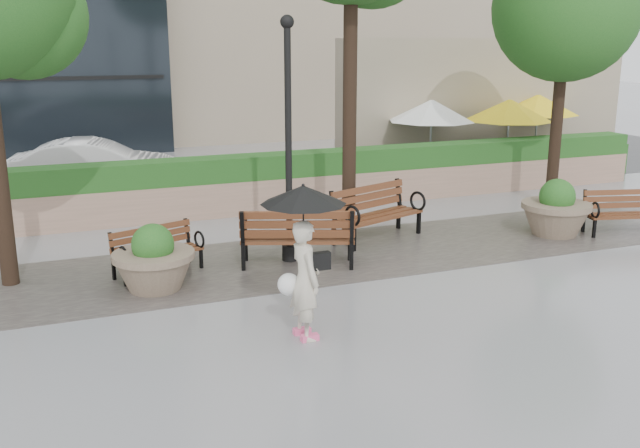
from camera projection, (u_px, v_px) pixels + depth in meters
name	position (u px, v px, depth m)	size (l,w,h in m)	color
ground	(326.00, 323.00, 10.29)	(100.00, 100.00, 0.00)	gray
cobble_strip	(263.00, 264.00, 12.99)	(28.00, 3.20, 0.01)	#383330
hedge_wall	(211.00, 187.00, 16.42)	(24.00, 0.80, 1.35)	tan
cafe_wall	(486.00, 104.00, 22.19)	(10.00, 0.60, 4.00)	tan
cafe_hedge	(513.00, 166.00, 20.43)	(8.00, 0.50, 0.90)	#1E551C
asphalt_street	(179.00, 184.00, 20.18)	(40.00, 7.00, 0.00)	black
bench_1	(158.00, 261.00, 12.36)	(1.64, 1.09, 0.82)	brown
bench_2	(298.00, 249.00, 12.80)	(2.15, 1.46, 1.08)	brown
bench_3	(377.00, 224.00, 14.49)	(2.16, 1.45, 1.08)	brown
bench_4	(625.00, 221.00, 14.92)	(1.80, 1.09, 0.91)	brown
planter_left	(154.00, 264.00, 11.54)	(1.32, 1.32, 1.11)	#7F6B56
planter_right	(556.00, 213.00, 14.79)	(1.42, 1.42, 1.19)	#7F6B56
lamppost	(289.00, 157.00, 12.69)	(0.28, 0.28, 4.38)	black
tree_2	(569.00, 13.00, 16.58)	(3.49, 3.40, 6.38)	black
patio_umb_white	(432.00, 111.00, 20.26)	(2.50, 2.50, 2.30)	black
patio_umb_yellow_a	(509.00, 111.00, 20.41)	(2.50, 2.50, 2.30)	black
patio_umb_yellow_b	(538.00, 105.00, 22.14)	(2.50, 2.50, 2.30)	black
car_right	(96.00, 166.00, 18.81)	(1.51, 4.34, 1.43)	silver
pedestrian	(304.00, 247.00, 9.50)	(1.15, 1.15, 2.11)	beige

